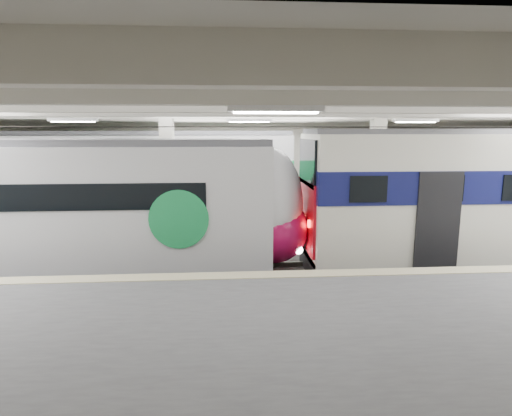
{
  "coord_description": "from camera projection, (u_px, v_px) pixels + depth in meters",
  "views": [
    {
      "loc": [
        -0.84,
        -13.22,
        4.6
      ],
      "look_at": [
        0.17,
        1.0,
        2.0
      ],
      "focal_mm": 30.0,
      "sensor_mm": 36.0,
      "label": 1
    }
  ],
  "objects": [
    {
      "name": "station_hall",
      "position": [
        257.0,
        181.0,
        11.57
      ],
      "size": [
        36.0,
        24.0,
        5.75
      ],
      "color": "black",
      "rests_on": "ground"
    },
    {
      "name": "modern_emu",
      "position": [
        111.0,
        211.0,
        13.17
      ],
      "size": [
        13.39,
        2.77,
        4.34
      ],
      "color": "silver",
      "rests_on": "ground"
    },
    {
      "name": "far_train",
      "position": [
        124.0,
        183.0,
        18.47
      ],
      "size": [
        14.48,
        3.57,
        4.57
      ],
      "rotation": [
        0.0,
        0.0,
        0.04
      ],
      "color": "silver",
      "rests_on": "ground"
    }
  ]
}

